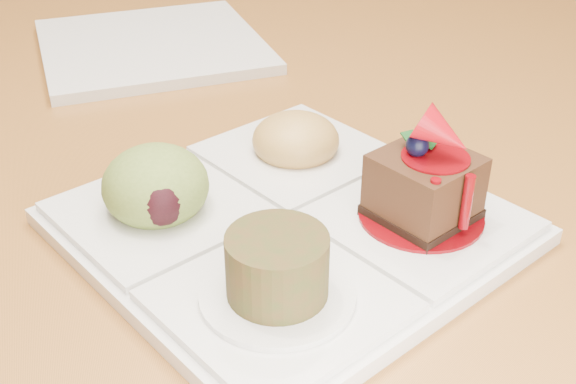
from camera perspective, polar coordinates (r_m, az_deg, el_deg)
name	(u,v)px	position (r m, az deg, el deg)	size (l,w,h in m)	color
ground	(223,339)	(1.54, -5.15, -11.50)	(6.00, 6.00, 0.00)	brown
dining_table	(203,19)	(1.19, -6.74, 13.41)	(1.00, 1.80, 0.75)	#A16229
sampler_plate	(282,207)	(0.51, -0.50, -1.21)	(0.36, 0.36, 0.11)	silver
second_plate	(152,46)	(0.87, -10.70, 11.29)	(0.25, 0.25, 0.01)	silver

